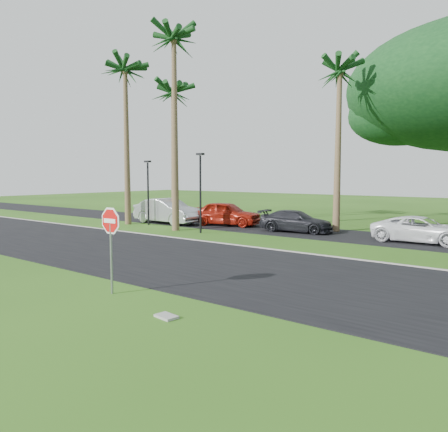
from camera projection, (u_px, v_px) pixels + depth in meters
ground at (173, 273)px, 15.16m from camera, size 120.00×120.00×0.00m
road at (209, 263)px, 16.74m from camera, size 120.00×8.00×0.02m
parking_strip at (325, 234)px, 25.04m from camera, size 120.00×5.00×0.02m
curb at (266, 249)px, 19.94m from camera, size 120.00×0.12×0.06m
stop_sign_near at (111, 232)px, 12.32m from camera, size 1.05×0.07×2.62m
palm_left_far at (125, 74)px, 29.18m from camera, size 5.00×5.00×11.50m
palm_left_mid at (173, 96)px, 29.39m from camera, size 5.00×5.00×10.00m
palm_left_near at (174, 43)px, 25.67m from camera, size 5.00×5.00×12.50m
palm_center at (340, 75)px, 25.36m from camera, size 5.00×5.00×10.50m
streetlight_left at (148, 188)px, 29.39m from camera, size 0.45×0.25×4.34m
streetlight_right at (200, 188)px, 25.26m from camera, size 0.45×0.25×4.64m
car_silver at (167, 211)px, 30.27m from camera, size 5.28×1.96×1.72m
car_red at (226, 214)px, 29.11m from camera, size 5.01×2.93×1.60m
car_dark at (296, 221)px, 25.82m from camera, size 4.57×2.36×1.27m
car_minivan at (422, 230)px, 21.71m from camera, size 4.74×2.27×1.30m
utility_slab at (166, 316)px, 10.39m from camera, size 0.59×0.42×0.06m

